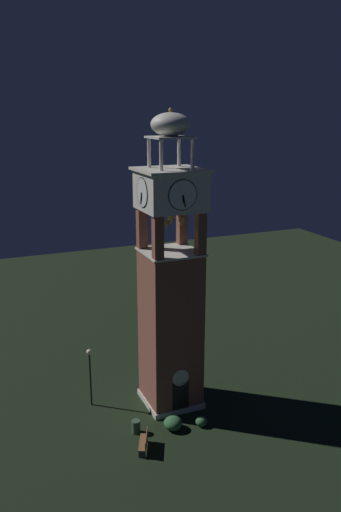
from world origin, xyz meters
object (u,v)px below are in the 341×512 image
object	(u,v)px
lamp_post	(90,367)
trash_bin	(136,427)
park_bench	(144,442)
clock_tower	(170,293)

from	to	relation	value
lamp_post	trash_bin	world-z (taller)	lamp_post
park_bench	lamp_post	bearing A→B (deg)	106.02
clock_tower	trash_bin	xyz separation A→B (m)	(-3.25, -2.40, -7.23)
trash_bin	park_bench	bearing A→B (deg)	-92.71
lamp_post	trash_bin	distance (m)	4.93
park_bench	trash_bin	distance (m)	1.69
park_bench	lamp_post	world-z (taller)	lamp_post
park_bench	trash_bin	xyz separation A→B (m)	(0.08, 1.68, -0.08)
clock_tower	trash_bin	world-z (taller)	clock_tower
park_bench	trash_bin	size ratio (longest dim) A/B	2.05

